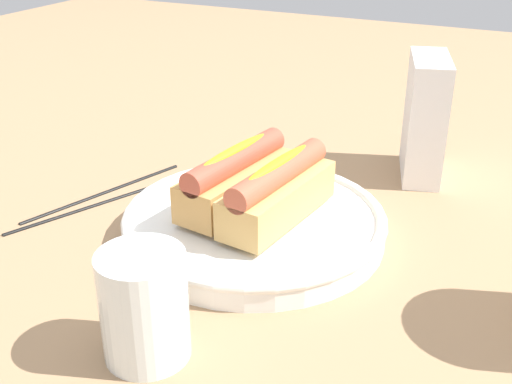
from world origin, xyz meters
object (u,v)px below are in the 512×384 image
Objects in this scene: hotdog_front at (236,178)px; serving_bowl at (256,221)px; chopstick_near at (97,203)px; chopstick_far at (105,191)px; water_glass at (145,312)px; napkin_box at (425,118)px; hotdog_back at (277,193)px.

serving_bowl is at bearing 76.08° from hotdog_front.
chopstick_far is at bearing -134.68° from chopstick_near.
hotdog_front reaches higher than water_glass.
hotdog_front reaches higher than chopstick_near.
napkin_box is 0.68× the size of chopstick_far.
chopstick_near is at bearing -84.13° from serving_bowl.
hotdog_front is at bearing -103.92° from hotdog_back.
napkin_box is (-0.24, 0.09, 0.02)m from hotdog_back.
napkin_box reaches higher than chopstick_near.
hotdog_back is at bearing 116.98° from chopstick_near.
water_glass reaches higher than serving_bowl.
hotdog_front is at bearing 106.77° from chopstick_far.
napkin_box reaches higher than water_glass.
water_glass is at bearing -30.47° from napkin_box.
serving_bowl is 1.77× the size of hotdog_back.
hotdog_front is 0.18m from chopstick_near.
chopstick_near is at bearing -80.99° from hotdog_front.
water_glass is at bearing -5.51° from hotdog_back.
serving_bowl is at bearing -43.12° from napkin_box.
napkin_box is at bearing 159.35° from hotdog_back.
water_glass reaches higher than chopstick_far.
water_glass is 0.41× the size of chopstick_near.
napkin_box is 0.40m from chopstick_far.
water_glass is (0.21, 0.03, -0.02)m from hotdog_front.
chopstick_far is (-0.02, -0.23, -0.06)m from hotdog_back.
hotdog_front and hotdog_back have the same top height.
hotdog_back is at bearing 103.77° from chopstick_far.
napkin_box is at bearing 142.47° from chopstick_far.
serving_bowl is 1.83× the size of napkin_box.
napkin_box is (-0.44, 0.11, 0.04)m from water_glass.
chopstick_far is at bearing -94.07° from hotdog_back.
hotdog_front is 0.71× the size of chopstick_far.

